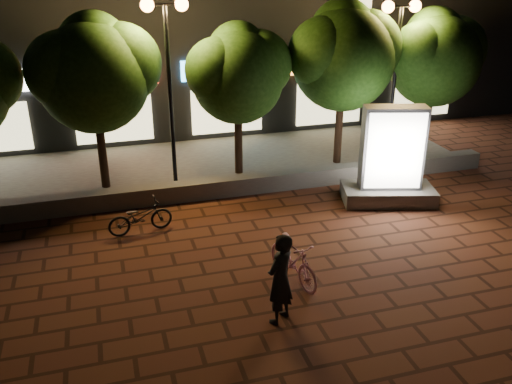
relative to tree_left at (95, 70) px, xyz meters
name	(u,v)px	position (x,y,z in m)	size (l,w,h in m)	color
ground	(279,263)	(3.45, -5.46, -3.44)	(80.00, 80.00, 0.00)	#502819
retaining_wall	(234,186)	(3.45, -1.46, -3.19)	(16.00, 0.45, 0.50)	slate
sidewalk	(216,163)	(3.45, 1.04, -3.40)	(16.00, 5.00, 0.08)	slate
tree_left	(95,70)	(0.00, 0.00, 0.00)	(3.60, 3.00, 4.89)	#312013
tree_mid	(239,70)	(4.00, 0.00, -0.23)	(3.24, 2.70, 4.50)	#312013
tree_right	(344,53)	(7.30, 0.00, 0.12)	(3.72, 3.10, 5.07)	#312013
tree_far_right	(436,54)	(10.50, 0.00, -0.08)	(3.48, 2.90, 4.76)	#312013
street_lamp_left	(167,46)	(1.95, -0.26, 0.58)	(1.26, 0.36, 5.18)	black
street_lamp_right	(398,41)	(8.95, -0.26, 0.45)	(1.26, 0.36, 4.98)	black
ad_kiosk	(391,164)	(7.40, -3.12, -2.36)	(2.71, 1.85, 2.68)	slate
scooter_pink	(293,260)	(3.48, -6.23, -2.95)	(0.47, 1.65, 0.99)	pink
rider	(280,279)	(2.80, -7.40, -2.55)	(0.65, 0.43, 1.79)	black
scooter_parked	(140,217)	(0.66, -3.09, -3.03)	(0.55, 1.57, 0.83)	black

